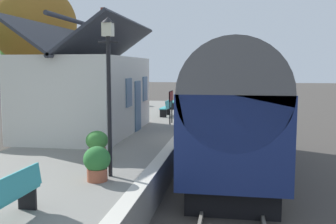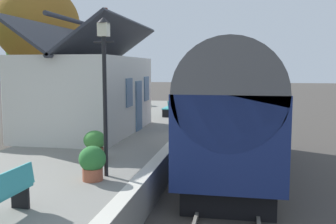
# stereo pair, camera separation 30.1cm
# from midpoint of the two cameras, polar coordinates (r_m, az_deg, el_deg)

# --- Properties ---
(ground_plane) EXTENTS (160.00, 160.00, 0.00)m
(ground_plane) POSITION_cam_midpoint_polar(r_m,az_deg,el_deg) (14.65, 5.33, -7.65)
(ground_plane) COLOR #423D38
(platform) EXTENTS (32.00, 5.42, 0.95)m
(platform) POSITION_cam_midpoint_polar(r_m,az_deg,el_deg) (15.24, -8.76, -5.30)
(platform) COLOR gray
(platform) RESTS_ON ground
(platform_edge_coping) EXTENTS (32.00, 0.36, 0.02)m
(platform_edge_coping) POSITION_cam_midpoint_polar(r_m,az_deg,el_deg) (14.57, 0.73, -3.85)
(platform_edge_coping) COLOR beige
(platform_edge_coping) RESTS_ON platform
(rail_near) EXTENTS (52.00, 0.08, 0.14)m
(rail_near) POSITION_cam_midpoint_polar(r_m,az_deg,el_deg) (14.61, 11.74, -7.51)
(rail_near) COLOR gray
(rail_near) RESTS_ON ground
(rail_far) EXTENTS (52.00, 0.08, 0.14)m
(rail_far) POSITION_cam_midpoint_polar(r_m,az_deg,el_deg) (14.62, 6.04, -7.40)
(rail_far) COLOR gray
(rail_far) RESTS_ON ground
(train) EXTENTS (9.64, 2.73, 4.32)m
(train) POSITION_cam_midpoint_polar(r_m,az_deg,el_deg) (13.33, 9.01, 0.58)
(train) COLOR black
(train) RESTS_ON ground
(station_building) EXTENTS (6.95, 3.94, 5.33)m
(station_building) POSITION_cam_midpoint_polar(r_m,az_deg,el_deg) (16.01, -12.25, 2.92)
(station_building) COLOR silver
(station_building) RESTS_ON platform
(bench_platform_end) EXTENTS (1.41, 0.48, 0.88)m
(bench_platform_end) POSITION_cam_midpoint_polar(r_m,az_deg,el_deg) (7.32, -23.35, -11.26)
(bench_platform_end) COLOR teal
(bench_platform_end) RESTS_ON platform
(bench_mid_platform) EXTENTS (1.41, 0.46, 0.88)m
(bench_mid_platform) POSITION_cam_midpoint_polar(r_m,az_deg,el_deg) (21.04, -0.67, 0.68)
(bench_mid_platform) COLOR teal
(bench_mid_platform) RESTS_ON platform
(bench_by_lamp) EXTENTS (1.42, 0.50, 0.88)m
(bench_by_lamp) POSITION_cam_midpoint_polar(r_m,az_deg,el_deg) (24.83, 0.62, 1.59)
(bench_by_lamp) COLOR teal
(bench_by_lamp) RESTS_ON platform
(planter_bench_left) EXTENTS (0.71, 0.32, 0.64)m
(planter_bench_left) POSITION_cam_midpoint_polar(r_m,az_deg,el_deg) (26.70, -4.04, 1.56)
(planter_bench_left) COLOR teal
(planter_bench_left) RESTS_ON platform
(planter_under_sign) EXTENTS (0.64, 0.64, 0.83)m
(planter_under_sign) POSITION_cam_midpoint_polar(r_m,az_deg,el_deg) (9.24, -11.46, -7.39)
(planter_under_sign) COLOR #9E5138
(planter_under_sign) RESTS_ON platform
(planter_corner_building) EXTENTS (0.64, 0.64, 0.86)m
(planter_corner_building) POSITION_cam_midpoint_polar(r_m,az_deg,el_deg) (11.22, -11.29, -4.74)
(planter_corner_building) COLOR #9E5138
(planter_corner_building) RESTS_ON platform
(lamp_post_platform) EXTENTS (0.32, 0.50, 3.84)m
(lamp_post_platform) POSITION_cam_midpoint_polar(r_m,az_deg,el_deg) (9.31, -9.77, 6.60)
(lamp_post_platform) COLOR black
(lamp_post_platform) RESTS_ON platform
(station_sign_board) EXTENTS (0.96, 0.06, 1.57)m
(station_sign_board) POSITION_cam_midpoint_polar(r_m,az_deg,el_deg) (18.09, -0.04, 1.97)
(station_sign_board) COLOR black
(station_sign_board) RESTS_ON platform
(tree_behind_building) EXTENTS (4.18, 4.48, 7.99)m
(tree_behind_building) POSITION_cam_midpoint_polar(r_m,az_deg,el_deg) (21.80, -19.78, 12.16)
(tree_behind_building) COLOR #4C3828
(tree_behind_building) RESTS_ON ground
(tree_distant) EXTENTS (4.66, 4.00, 8.22)m
(tree_distant) POSITION_cam_midpoint_polar(r_m,az_deg,el_deg) (32.18, -20.39, 9.40)
(tree_distant) COLOR #4C3828
(tree_distant) RESTS_ON ground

